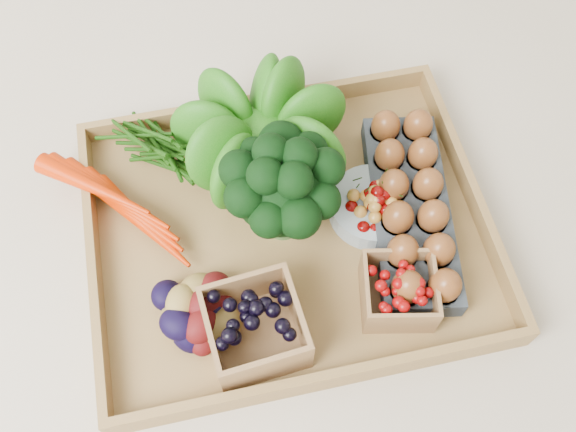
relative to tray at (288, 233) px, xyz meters
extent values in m
plane|color=beige|center=(0.00, 0.00, -0.01)|extent=(4.00, 4.00, 0.00)
cube|color=olive|center=(0.00, 0.00, 0.00)|extent=(0.55, 0.45, 0.01)
sphere|color=#11570D|center=(-0.01, 0.12, 0.09)|extent=(0.16, 0.16, 0.16)
cylinder|color=#8C9EA5|center=(0.12, 0.00, 0.02)|extent=(0.12, 0.12, 0.03)
cube|color=#373F46|center=(0.17, -0.01, 0.03)|extent=(0.16, 0.32, 0.04)
cube|color=black|center=(-0.07, -0.14, 0.05)|extent=(0.13, 0.13, 0.08)
cube|color=#770505|center=(0.12, -0.13, 0.04)|extent=(0.11, 0.11, 0.06)
camera|label=1|loc=(-0.09, -0.41, 0.82)|focal=40.00mm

